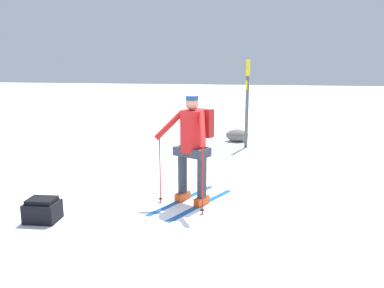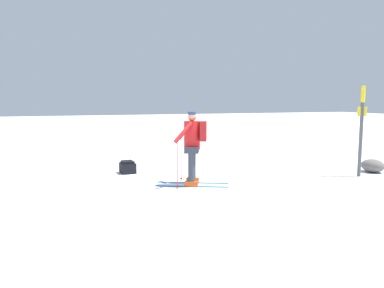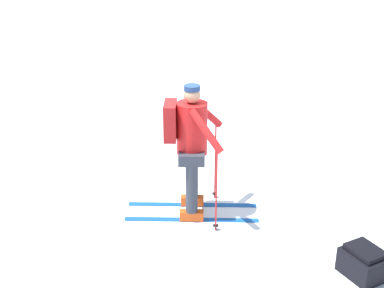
{
  "view_description": "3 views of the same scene",
  "coord_description": "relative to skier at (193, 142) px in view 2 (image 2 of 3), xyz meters",
  "views": [
    {
      "loc": [
        -1.07,
        5.3,
        2.16
      ],
      "look_at": [
        0.14,
        -0.31,
        0.97
      ],
      "focal_mm": 35.0,
      "sensor_mm": 36.0,
      "label": 1
    },
    {
      "loc": [
        -7.96,
        2.61,
        2.0
      ],
      "look_at": [
        0.14,
        -0.31,
        0.97
      ],
      "focal_mm": 35.0,
      "sensor_mm": 36.0,
      "label": 2
    },
    {
      "loc": [
        5.7,
        -2.65,
        3.54
      ],
      "look_at": [
        0.14,
        -0.31,
        0.97
      ],
      "focal_mm": 50.0,
      "sensor_mm": 36.0,
      "label": 3
    }
  ],
  "objects": [
    {
      "name": "skier",
      "position": [
        0.0,
        0.0,
        0.0
      ],
      "size": [
        1.16,
        1.75,
        1.72
      ],
      "color": "#144C9E",
      "rests_on": "ground_plane"
    },
    {
      "name": "trail_marker",
      "position": [
        -0.54,
        -4.41,
        0.37
      ],
      "size": [
        0.1,
        0.24,
        2.34
      ],
      "color": "#4C4C51",
      "rests_on": "ground_plane"
    },
    {
      "name": "dropped_backpack",
      "position": [
        1.93,
        1.19,
        -0.84
      ],
      "size": [
        0.48,
        0.41,
        0.34
      ],
      "color": "black",
      "rests_on": "ground_plane"
    },
    {
      "name": "rock_boulder",
      "position": [
        -0.23,
        -5.19,
        -0.82
      ],
      "size": [
        0.65,
        0.56,
        0.36
      ],
      "primitive_type": "ellipsoid",
      "color": "#5B5651",
      "rests_on": "ground_plane"
    },
    {
      "name": "ground_plane",
      "position": [
        -0.13,
        0.33,
        -1.0
      ],
      "size": [
        80.0,
        80.0,
        0.0
      ],
      "primitive_type": "plane",
      "color": "white"
    }
  ]
}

